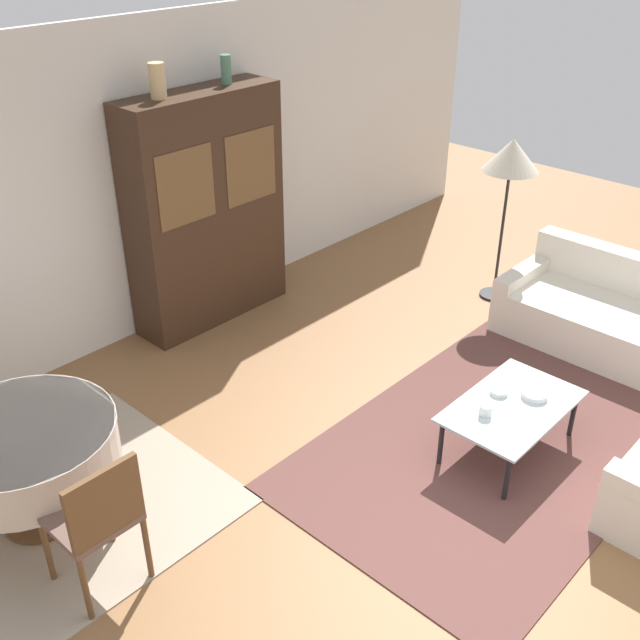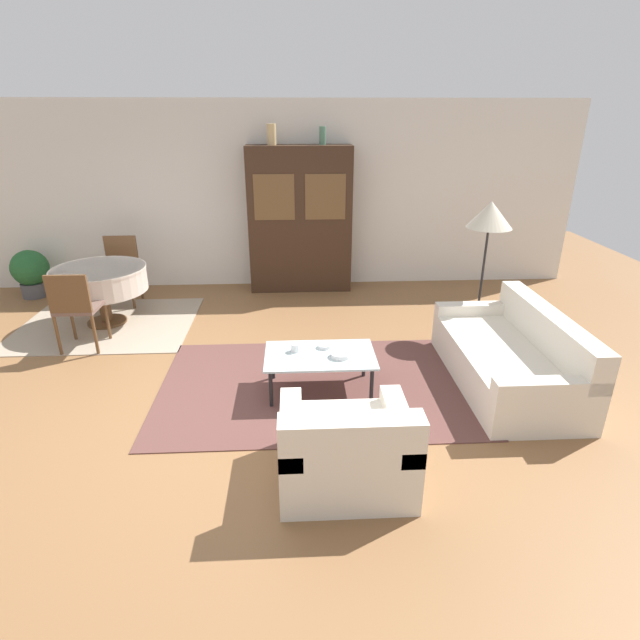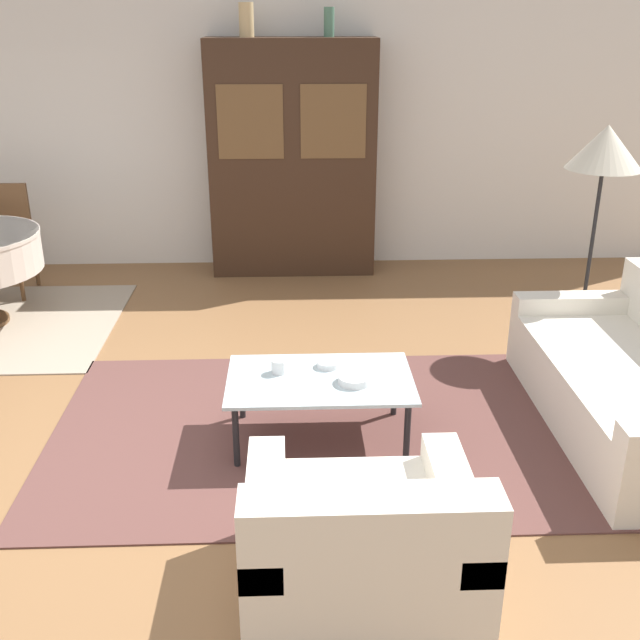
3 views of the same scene
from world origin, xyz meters
name	(u,v)px [view 1 (image 1 of 3)]	position (x,y,z in m)	size (l,w,h in m)	color
ground_plane	(462,539)	(0.00, 0.00, 0.00)	(14.00, 14.00, 0.00)	brown
wall_back	(105,194)	(0.00, 3.63, 1.35)	(10.00, 0.06, 2.70)	silver
area_rug	(492,445)	(0.92, 0.35, 0.01)	(3.08, 1.99, 0.01)	brown
dining_rug	(48,519)	(-1.68, 2.04, 0.01)	(2.14, 1.78, 0.01)	gray
couch	(616,319)	(2.84, 0.32, 0.27)	(0.94, 1.90, 0.76)	silver
coffee_table	(512,409)	(0.95, 0.26, 0.36)	(1.04, 0.64, 0.39)	black
display_cabinet	(206,210)	(0.82, 3.36, 1.05)	(1.49, 0.45, 2.09)	#382316
dining_table	(25,448)	(-1.70, 2.08, 0.59)	(1.13, 1.13, 0.73)	brown
dining_chair_near	(97,516)	(-1.70, 1.30, 0.55)	(0.44, 0.44, 0.92)	brown
floor_lamp	(511,159)	(2.95, 1.59, 1.40)	(0.52, 0.52, 1.59)	black
cup	(486,410)	(0.72, 0.33, 0.44)	(0.09, 0.09, 0.08)	white
bowl	(534,394)	(1.14, 0.19, 0.42)	(0.18, 0.18, 0.04)	white
bowl_small	(499,392)	(1.00, 0.40, 0.42)	(0.13, 0.13, 0.04)	white
vase_tall	(157,81)	(0.44, 3.36, 2.23)	(0.13, 0.13, 0.28)	tan
vase_short	(226,69)	(1.15, 3.36, 2.21)	(0.09, 0.09, 0.24)	#4C7A60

